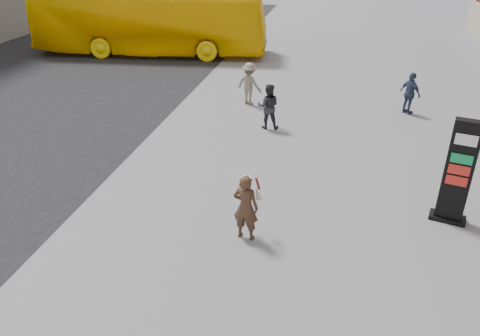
% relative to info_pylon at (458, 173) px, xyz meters
% --- Properties ---
extents(ground, '(100.00, 100.00, 0.00)m').
position_rel_info_pylon_xyz_m(ground, '(-3.99, -2.15, -1.28)').
color(ground, '#9E9EA3').
extents(info_pylon, '(0.90, 0.60, 2.57)m').
position_rel_info_pylon_xyz_m(info_pylon, '(0.00, 0.00, 0.00)').
color(info_pylon, black).
rests_on(info_pylon, ground).
extents(woman, '(0.66, 0.61, 1.60)m').
position_rel_info_pylon_xyz_m(woman, '(-4.62, -1.74, -0.46)').
color(woman, '#402B1C').
rests_on(woman, ground).
extents(bus, '(12.67, 4.21, 3.46)m').
position_rel_info_pylon_xyz_m(bus, '(-13.13, 13.87, 0.45)').
color(bus, yellow).
rests_on(bus, road).
extents(pedestrian_a, '(0.84, 0.69, 1.58)m').
position_rel_info_pylon_xyz_m(pedestrian_a, '(-5.18, 4.76, -0.49)').
color(pedestrian_a, '#27282F').
rests_on(pedestrian_a, ground).
extents(pedestrian_b, '(1.22, 0.99, 1.65)m').
position_rel_info_pylon_xyz_m(pedestrian_b, '(-6.31, 7.04, -0.46)').
color(pedestrian_b, gray).
rests_on(pedestrian_b, ground).
extents(pedestrian_c, '(0.89, 0.94, 1.57)m').
position_rel_info_pylon_xyz_m(pedestrian_c, '(-0.28, 7.28, -0.50)').
color(pedestrian_c, '#2F3D58').
rests_on(pedestrian_c, ground).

